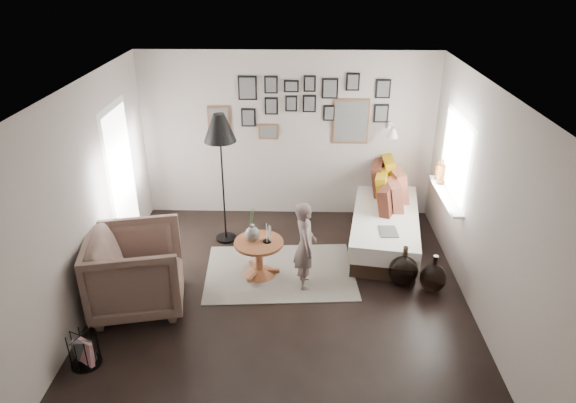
{
  "coord_description": "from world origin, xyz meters",
  "views": [
    {
      "loc": [
        0.2,
        -5.16,
        3.83
      ],
      "look_at": [
        0.05,
        0.5,
        1.1
      ],
      "focal_mm": 32.0,
      "sensor_mm": 36.0,
      "label": 1
    }
  ],
  "objects_px": {
    "daybed": "(384,219)",
    "pedestal_table": "(259,260)",
    "magazine_basket": "(84,350)",
    "demijohn_large": "(403,270)",
    "floor_lamp": "(220,133)",
    "child": "(305,246)",
    "demijohn_small": "(433,278)",
    "armchair": "(137,270)",
    "vase": "(252,231)"
  },
  "relations": [
    {
      "from": "pedestal_table",
      "to": "floor_lamp",
      "type": "relative_size",
      "value": 0.33
    },
    {
      "from": "magazine_basket",
      "to": "demijohn_small",
      "type": "bearing_deg",
      "value": 19.74
    },
    {
      "from": "pedestal_table",
      "to": "child",
      "type": "relative_size",
      "value": 0.55
    },
    {
      "from": "pedestal_table",
      "to": "daybed",
      "type": "relative_size",
      "value": 0.29
    },
    {
      "from": "vase",
      "to": "demijohn_small",
      "type": "height_order",
      "value": "vase"
    },
    {
      "from": "daybed",
      "to": "armchair",
      "type": "bearing_deg",
      "value": -143.01
    },
    {
      "from": "vase",
      "to": "armchair",
      "type": "xyz_separation_m",
      "value": [
        -1.3,
        -0.7,
        -0.16
      ]
    },
    {
      "from": "vase",
      "to": "demijohn_small",
      "type": "distance_m",
      "value": 2.34
    },
    {
      "from": "floor_lamp",
      "to": "magazine_basket",
      "type": "xyz_separation_m",
      "value": [
        -1.1,
        -2.62,
        -1.47
      ]
    },
    {
      "from": "demijohn_large",
      "to": "demijohn_small",
      "type": "distance_m",
      "value": 0.37
    },
    {
      "from": "magazine_basket",
      "to": "floor_lamp",
      "type": "bearing_deg",
      "value": 67.25
    },
    {
      "from": "daybed",
      "to": "magazine_basket",
      "type": "height_order",
      "value": "daybed"
    },
    {
      "from": "vase",
      "to": "armchair",
      "type": "distance_m",
      "value": 1.49
    },
    {
      "from": "floor_lamp",
      "to": "daybed",
      "type": "bearing_deg",
      "value": 1.53
    },
    {
      "from": "magazine_basket",
      "to": "armchair",
      "type": "bearing_deg",
      "value": 74.3
    },
    {
      "from": "pedestal_table",
      "to": "magazine_basket",
      "type": "relative_size",
      "value": 1.67
    },
    {
      "from": "vase",
      "to": "magazine_basket",
      "type": "bearing_deg",
      "value": -132.93
    },
    {
      "from": "pedestal_table",
      "to": "demijohn_small",
      "type": "relative_size",
      "value": 1.26
    },
    {
      "from": "daybed",
      "to": "armchair",
      "type": "distance_m",
      "value": 3.57
    },
    {
      "from": "magazine_basket",
      "to": "demijohn_small",
      "type": "xyz_separation_m",
      "value": [
        3.87,
        1.39,
        0.01
      ]
    },
    {
      "from": "vase",
      "to": "daybed",
      "type": "bearing_deg",
      "value": 27.81
    },
    {
      "from": "vase",
      "to": "demijohn_large",
      "type": "relative_size",
      "value": 0.82
    },
    {
      "from": "pedestal_table",
      "to": "armchair",
      "type": "xyz_separation_m",
      "value": [
        -1.38,
        -0.68,
        0.25
      ]
    },
    {
      "from": "pedestal_table",
      "to": "magazine_basket",
      "type": "distance_m",
      "value": 2.38
    },
    {
      "from": "vase",
      "to": "demijohn_small",
      "type": "xyz_separation_m",
      "value": [
        2.28,
        -0.32,
        -0.45
      ]
    },
    {
      "from": "floor_lamp",
      "to": "demijohn_large",
      "type": "distance_m",
      "value": 3.03
    },
    {
      "from": "floor_lamp",
      "to": "child",
      "type": "bearing_deg",
      "value": -44.5
    },
    {
      "from": "vase",
      "to": "magazine_basket",
      "type": "distance_m",
      "value": 2.38
    },
    {
      "from": "floor_lamp",
      "to": "child",
      "type": "height_order",
      "value": "floor_lamp"
    },
    {
      "from": "floor_lamp",
      "to": "demijohn_small",
      "type": "xyz_separation_m",
      "value": [
        2.77,
        -1.23,
        -1.46
      ]
    },
    {
      "from": "demijohn_small",
      "to": "demijohn_large",
      "type": "bearing_deg",
      "value": 161.08
    },
    {
      "from": "magazine_basket",
      "to": "demijohn_large",
      "type": "xyz_separation_m",
      "value": [
        3.52,
        1.51,
        0.04
      ]
    },
    {
      "from": "vase",
      "to": "child",
      "type": "bearing_deg",
      "value": -19.27
    },
    {
      "from": "pedestal_table",
      "to": "magazine_basket",
      "type": "xyz_separation_m",
      "value": [
        -1.67,
        -1.69,
        -0.05
      ]
    },
    {
      "from": "floor_lamp",
      "to": "child",
      "type": "distance_m",
      "value": 1.96
    },
    {
      "from": "vase",
      "to": "floor_lamp",
      "type": "relative_size",
      "value": 0.24
    },
    {
      "from": "magazine_basket",
      "to": "demijohn_small",
      "type": "relative_size",
      "value": 0.75
    },
    {
      "from": "pedestal_table",
      "to": "child",
      "type": "height_order",
      "value": "child"
    },
    {
      "from": "pedestal_table",
      "to": "demijohn_large",
      "type": "relative_size",
      "value": 1.14
    },
    {
      "from": "pedestal_table",
      "to": "vase",
      "type": "xyz_separation_m",
      "value": [
        -0.08,
        0.02,
        0.41
      ]
    },
    {
      "from": "daybed",
      "to": "floor_lamp",
      "type": "distance_m",
      "value": 2.68
    },
    {
      "from": "floor_lamp",
      "to": "magazine_basket",
      "type": "relative_size",
      "value": 5.01
    },
    {
      "from": "pedestal_table",
      "to": "child",
      "type": "xyz_separation_m",
      "value": [
        0.6,
        -0.22,
        0.35
      ]
    },
    {
      "from": "daybed",
      "to": "pedestal_table",
      "type": "bearing_deg",
      "value": -141.56
    },
    {
      "from": "vase",
      "to": "magazine_basket",
      "type": "height_order",
      "value": "vase"
    },
    {
      "from": "daybed",
      "to": "child",
      "type": "relative_size",
      "value": 1.92
    },
    {
      "from": "pedestal_table",
      "to": "floor_lamp",
      "type": "bearing_deg",
      "value": 121.55
    },
    {
      "from": "vase",
      "to": "magazine_basket",
      "type": "relative_size",
      "value": 1.19
    },
    {
      "from": "daybed",
      "to": "demijohn_small",
      "type": "relative_size",
      "value": 4.38
    },
    {
      "from": "vase",
      "to": "demijohn_small",
      "type": "relative_size",
      "value": 0.9
    }
  ]
}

